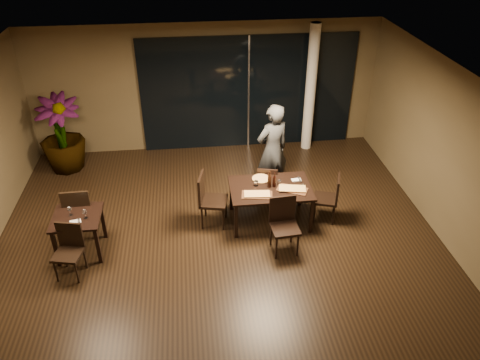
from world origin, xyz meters
name	(u,v)px	position (x,y,z in m)	size (l,w,h in m)	color
ground	(221,251)	(0.00, 0.00, 0.00)	(8.00, 8.00, 0.00)	black
wall_back	(205,87)	(0.00, 4.05, 1.50)	(8.00, 0.10, 3.00)	brown
wall_right	(460,164)	(4.05, 0.00, 1.50)	(0.10, 8.00, 3.00)	brown
ceiling	(216,88)	(0.00, 0.00, 3.02)	(8.00, 8.00, 0.04)	silver
window_panel	(248,93)	(1.00, 3.96, 1.35)	(5.00, 0.06, 2.70)	black
column	(310,89)	(2.40, 3.65, 1.50)	(0.24, 0.24, 3.00)	silver
main_table	(270,191)	(1.00, 0.80, 0.68)	(1.50, 1.00, 0.75)	black
side_table	(78,222)	(-2.40, 0.30, 0.62)	(0.80, 0.80, 0.75)	black
chair_main_far	(267,183)	(1.04, 1.38, 0.48)	(0.48, 0.48, 0.85)	black
chair_main_near	(284,221)	(1.10, 0.00, 0.56)	(0.50, 0.50, 1.00)	black
chair_main_left	(209,197)	(-0.15, 0.86, 0.58)	(0.58, 0.58, 1.05)	black
chair_main_right	(330,196)	(2.13, 0.72, 0.53)	(0.55, 0.55, 0.94)	black
chair_side_far	(79,210)	(-2.46, 0.73, 0.58)	(0.49, 0.49, 1.04)	black
chair_side_near	(69,247)	(-2.46, -0.21, 0.52)	(0.51, 0.51, 0.92)	black
diner	(272,150)	(1.20, 1.80, 0.98)	(0.66, 0.44, 1.96)	#2B2D30
potted_plant	(61,134)	(-3.22, 3.28, 0.86)	(0.94, 0.94, 1.72)	#1C4B19
pizza_board_left	(257,195)	(0.71, 0.57, 0.76)	(0.55, 0.27, 0.01)	#422615
pizza_board_right	(292,189)	(1.38, 0.68, 0.76)	(0.54, 0.27, 0.01)	#412415
oblong_pizza_left	(257,194)	(0.71, 0.57, 0.77)	(0.44, 0.20, 0.02)	maroon
oblong_pizza_right	(292,189)	(1.38, 0.68, 0.77)	(0.47, 0.21, 0.02)	maroon
round_pizza	(261,179)	(0.87, 1.11, 0.76)	(0.33, 0.33, 0.01)	#B11B13
bottle_a	(269,179)	(0.98, 0.83, 0.91)	(0.07, 0.07, 0.32)	black
bottle_b	(274,180)	(1.07, 0.83, 0.89)	(0.06, 0.06, 0.28)	black
bottle_c	(269,178)	(0.99, 0.92, 0.89)	(0.06, 0.06, 0.28)	black
tumbler_left	(256,183)	(0.74, 0.90, 0.80)	(0.08, 0.08, 0.10)	white
tumbler_right	(279,182)	(1.18, 0.89, 0.79)	(0.07, 0.07, 0.09)	white
napkin_near	(300,187)	(1.54, 0.73, 0.76)	(0.18, 0.10, 0.01)	silver
napkin_far	(296,180)	(1.52, 0.99, 0.76)	(0.18, 0.10, 0.01)	white
wine_glass_a	(70,211)	(-2.50, 0.35, 0.83)	(0.07, 0.07, 0.16)	white
wine_glass_b	(85,214)	(-2.24, 0.24, 0.83)	(0.07, 0.07, 0.16)	white
side_napkin	(75,222)	(-2.39, 0.14, 0.76)	(0.18, 0.11, 0.01)	white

